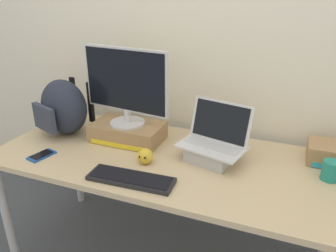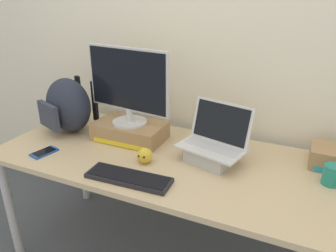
{
  "view_description": "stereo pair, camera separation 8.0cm",
  "coord_description": "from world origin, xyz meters",
  "px_view_note": "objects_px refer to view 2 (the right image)",
  "views": [
    {
      "loc": [
        0.56,
        -1.42,
        1.56
      ],
      "look_at": [
        0.0,
        0.0,
        0.91
      ],
      "focal_mm": 34.75,
      "sensor_mm": 36.0,
      "label": 1
    },
    {
      "loc": [
        0.63,
        -1.39,
        1.56
      ],
      "look_at": [
        0.0,
        0.0,
        0.91
      ],
      "focal_mm": 34.75,
      "sensor_mm": 36.0,
      "label": 2
    }
  ],
  "objects_px": {
    "toner_box_yellow": "(130,131)",
    "external_keyboard": "(129,178)",
    "cell_phone": "(44,152)",
    "desktop_monitor": "(128,85)",
    "plush_toy": "(145,156)",
    "coffee_mug": "(332,175)",
    "open_laptop": "(213,149)",
    "messenger_backpack": "(68,105)"
  },
  "relations": [
    {
      "from": "toner_box_yellow",
      "to": "plush_toy",
      "type": "bearing_deg",
      "value": -45.61
    },
    {
      "from": "toner_box_yellow",
      "to": "messenger_backpack",
      "type": "bearing_deg",
      "value": -173.52
    },
    {
      "from": "coffee_mug",
      "to": "toner_box_yellow",
      "type": "bearing_deg",
      "value": 177.6
    },
    {
      "from": "toner_box_yellow",
      "to": "coffee_mug",
      "type": "xyz_separation_m",
      "value": [
        1.09,
        -0.05,
        -0.0
      ]
    },
    {
      "from": "messenger_backpack",
      "to": "open_laptop",
      "type": "bearing_deg",
      "value": 20.22
    },
    {
      "from": "coffee_mug",
      "to": "plush_toy",
      "type": "xyz_separation_m",
      "value": [
        -0.87,
        -0.17,
        -0.01
      ]
    },
    {
      "from": "messenger_backpack",
      "to": "desktop_monitor",
      "type": "bearing_deg",
      "value": 26.94
    },
    {
      "from": "toner_box_yellow",
      "to": "external_keyboard",
      "type": "xyz_separation_m",
      "value": [
        0.22,
        -0.4,
        -0.04
      ]
    },
    {
      "from": "open_laptop",
      "to": "cell_phone",
      "type": "distance_m",
      "value": 0.91
    },
    {
      "from": "open_laptop",
      "to": "plush_toy",
      "type": "bearing_deg",
      "value": -137.71
    },
    {
      "from": "coffee_mug",
      "to": "external_keyboard",
      "type": "bearing_deg",
      "value": -157.96
    },
    {
      "from": "desktop_monitor",
      "to": "coffee_mug",
      "type": "relative_size",
      "value": 4.4
    },
    {
      "from": "toner_box_yellow",
      "to": "coffee_mug",
      "type": "bearing_deg",
      "value": -2.4
    },
    {
      "from": "coffee_mug",
      "to": "plush_toy",
      "type": "distance_m",
      "value": 0.89
    },
    {
      "from": "external_keyboard",
      "to": "plush_toy",
      "type": "xyz_separation_m",
      "value": [
        -0.01,
        0.18,
        0.03
      ]
    },
    {
      "from": "open_laptop",
      "to": "external_keyboard",
      "type": "bearing_deg",
      "value": -117.41
    },
    {
      "from": "coffee_mug",
      "to": "cell_phone",
      "type": "distance_m",
      "value": 1.45
    },
    {
      "from": "messenger_backpack",
      "to": "plush_toy",
      "type": "height_order",
      "value": "messenger_backpack"
    },
    {
      "from": "toner_box_yellow",
      "to": "plush_toy",
      "type": "xyz_separation_m",
      "value": [
        0.21,
        -0.22,
        -0.01
      ]
    },
    {
      "from": "cell_phone",
      "to": "toner_box_yellow",
      "type": "bearing_deg",
      "value": 60.11
    },
    {
      "from": "open_laptop",
      "to": "messenger_backpack",
      "type": "distance_m",
      "value": 0.94
    },
    {
      "from": "open_laptop",
      "to": "coffee_mug",
      "type": "relative_size",
      "value": 3.11
    },
    {
      "from": "cell_phone",
      "to": "desktop_monitor",
      "type": "bearing_deg",
      "value": 60.03
    },
    {
      "from": "plush_toy",
      "to": "desktop_monitor",
      "type": "bearing_deg",
      "value": 134.57
    },
    {
      "from": "external_keyboard",
      "to": "messenger_backpack",
      "type": "relative_size",
      "value": 1.04
    },
    {
      "from": "open_laptop",
      "to": "plush_toy",
      "type": "relative_size",
      "value": 4.66
    },
    {
      "from": "coffee_mug",
      "to": "desktop_monitor",
      "type": "bearing_deg",
      "value": 177.66
    },
    {
      "from": "toner_box_yellow",
      "to": "desktop_monitor",
      "type": "relative_size",
      "value": 0.77
    },
    {
      "from": "open_laptop",
      "to": "cell_phone",
      "type": "relative_size",
      "value": 2.46
    },
    {
      "from": "messenger_backpack",
      "to": "plush_toy",
      "type": "bearing_deg",
      "value": 5.06
    },
    {
      "from": "toner_box_yellow",
      "to": "coffee_mug",
      "type": "height_order",
      "value": "toner_box_yellow"
    },
    {
      "from": "desktop_monitor",
      "to": "plush_toy",
      "type": "xyz_separation_m",
      "value": [
        0.22,
        -0.22,
        -0.29
      ]
    },
    {
      "from": "messenger_backpack",
      "to": "cell_phone",
      "type": "bearing_deg",
      "value": -55.99
    },
    {
      "from": "desktop_monitor",
      "to": "cell_phone",
      "type": "distance_m",
      "value": 0.59
    },
    {
      "from": "desktop_monitor",
      "to": "external_keyboard",
      "type": "relative_size",
      "value": 1.29
    },
    {
      "from": "messenger_backpack",
      "to": "plush_toy",
      "type": "relative_size",
      "value": 4.92
    },
    {
      "from": "cell_phone",
      "to": "plush_toy",
      "type": "relative_size",
      "value": 1.89
    },
    {
      "from": "open_laptop",
      "to": "coffee_mug",
      "type": "bearing_deg",
      "value": 14.65
    },
    {
      "from": "external_keyboard",
      "to": "cell_phone",
      "type": "xyz_separation_m",
      "value": [
        -0.56,
        0.04,
        -0.01
      ]
    },
    {
      "from": "coffee_mug",
      "to": "plush_toy",
      "type": "height_order",
      "value": "coffee_mug"
    },
    {
      "from": "external_keyboard",
      "to": "desktop_monitor",
      "type": "bearing_deg",
      "value": 116.91
    },
    {
      "from": "open_laptop",
      "to": "external_keyboard",
      "type": "relative_size",
      "value": 0.91
    }
  ]
}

